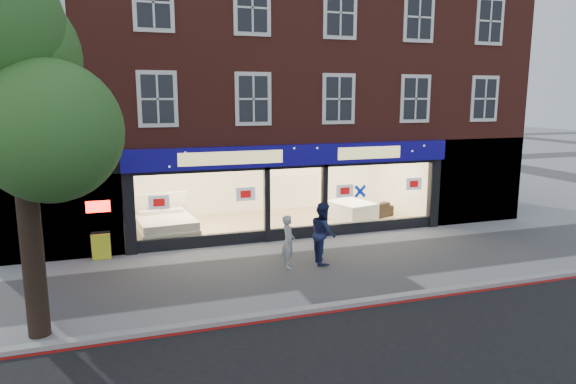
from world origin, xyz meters
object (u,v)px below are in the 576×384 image
display_bed (165,226)px  a_board (101,246)px  mattress_stack (351,210)px  pedestrian_grey (288,241)px  pedestrian_blue (323,233)px  sofa (370,210)px

display_bed → a_board: 2.71m
mattress_stack → a_board: (-9.30, -2.04, -0.01)m
pedestrian_grey → pedestrian_blue: pedestrian_blue is taller
a_board → pedestrian_grey: size_ratio=0.56×
a_board → pedestrian_grey: (5.14, -2.45, 0.34)m
mattress_stack → pedestrian_grey: bearing=-132.7°
display_bed → pedestrian_blue: (4.19, -4.15, 0.44)m
display_bed → a_board: size_ratio=2.98×
mattress_stack → sofa: size_ratio=0.97×
display_bed → a_board: (-2.06, -1.76, -0.05)m
display_bed → pedestrian_blue: pedestrian_blue is taller
mattress_stack → pedestrian_grey: (-4.15, -4.49, 0.33)m
pedestrian_blue → sofa: bearing=-33.2°
display_bed → sofa: display_bed is taller
mattress_stack → pedestrian_blue: pedestrian_blue is taller
a_board → pedestrian_blue: 6.71m
display_bed → pedestrian_grey: (3.08, -4.21, 0.30)m
display_bed → pedestrian_grey: pedestrian_grey is taller
display_bed → sofa: (8.01, 0.23, -0.07)m
a_board → mattress_stack: bearing=13.6°
display_bed → pedestrian_grey: bearing=-59.6°
a_board → pedestrian_blue: pedestrian_blue is taller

